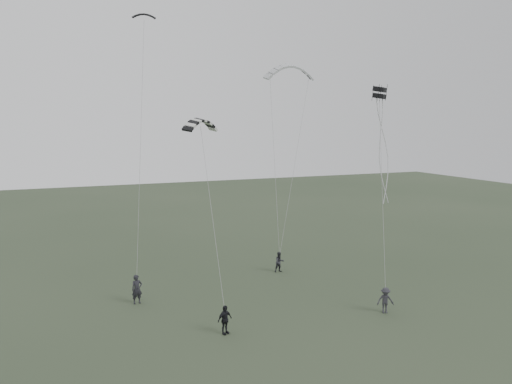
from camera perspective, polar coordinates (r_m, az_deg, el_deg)
name	(u,v)px	position (r m, az deg, el deg)	size (l,w,h in m)	color
ground	(274,315)	(30.96, 2.07, -13.83)	(140.00, 140.00, 0.00)	#303D29
flyer_left	(137,289)	(33.30, -13.45, -10.76)	(0.68, 0.45, 1.88)	black
flyer_right	(280,262)	(39.06, 2.70, -8.00)	(0.77, 0.60, 1.58)	#27272D
flyer_center	(225,320)	(28.13, -3.59, -14.37)	(0.95, 0.39, 1.61)	black
flyer_far	(385,300)	(31.91, 14.56, -11.89)	(1.03, 0.59, 1.60)	#2A292F
kite_dark_small	(144,14)	(38.82, -12.69, 19.20)	(1.67, 0.50, 0.53)	black
kite_pale_large	(290,66)	(43.29, 3.87, 14.20)	(4.28, 0.96, 1.73)	#B9BBBE
kite_striped	(200,120)	(31.28, -6.37, 8.19)	(2.72, 0.68, 1.09)	black
kite_box	(380,93)	(35.07, 13.94, 10.95)	(0.74, 0.74, 0.76)	black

